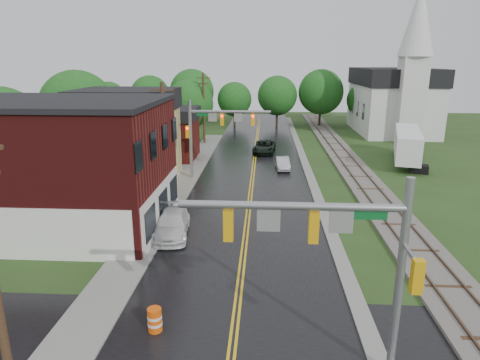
# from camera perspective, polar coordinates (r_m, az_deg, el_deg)

# --- Properties ---
(main_road) EXTENTS (10.00, 90.00, 0.02)m
(main_road) POSITION_cam_1_polar(r_m,az_deg,el_deg) (42.23, 1.77, 1.17)
(main_road) COLOR black
(main_road) RESTS_ON ground
(curb_right) EXTENTS (0.80, 70.00, 0.12)m
(curb_right) POSITION_cam_1_polar(r_m,az_deg,el_deg) (47.27, 8.51, 2.58)
(curb_right) COLOR gray
(curb_right) RESTS_ON ground
(sidewalk_left) EXTENTS (2.40, 50.00, 0.12)m
(sidewalk_left) POSITION_cam_1_polar(r_m,az_deg,el_deg) (38.11, -7.82, -0.60)
(sidewalk_left) COLOR gray
(sidewalk_left) RESTS_ON ground
(brick_building) EXTENTS (14.30, 10.30, 8.30)m
(brick_building) POSITION_cam_1_polar(r_m,az_deg,el_deg) (29.93, -23.75, 1.87)
(brick_building) COLOR #4E1010
(brick_building) RESTS_ON ground
(yellow_house) EXTENTS (8.00, 7.00, 6.40)m
(yellow_house) POSITION_cam_1_polar(r_m,az_deg,el_deg) (39.50, -14.58, 4.40)
(yellow_house) COLOR tan
(yellow_house) RESTS_ON ground
(darkred_building) EXTENTS (7.00, 6.00, 4.40)m
(darkred_building) POSITION_cam_1_polar(r_m,az_deg,el_deg) (47.93, -10.12, 5.38)
(darkred_building) COLOR #3F0F0C
(darkred_building) RESTS_ON ground
(church) EXTENTS (10.40, 18.40, 20.00)m
(church) POSITION_cam_1_polar(r_m,az_deg,el_deg) (67.46, 20.01, 10.77)
(church) COLOR silver
(church) RESTS_ON ground
(railroad) EXTENTS (3.20, 80.00, 0.30)m
(railroad) POSITION_cam_1_polar(r_m,az_deg,el_deg) (47.88, 14.01, 2.58)
(railroad) COLOR #59544C
(railroad) RESTS_ON ground
(traffic_signal_near) EXTENTS (7.34, 0.30, 7.20)m
(traffic_signal_near) POSITION_cam_1_polar(r_m,az_deg,el_deg) (14.25, 12.72, -8.20)
(traffic_signal_near) COLOR gray
(traffic_signal_near) RESTS_ON ground
(traffic_signal_far) EXTENTS (7.34, 0.43, 7.20)m
(traffic_signal_far) POSITION_cam_1_polar(r_m,az_deg,el_deg) (38.55, -3.50, 7.28)
(traffic_signal_far) COLOR gray
(traffic_signal_far) RESTS_ON ground
(utility_pole_b) EXTENTS (1.80, 0.28, 9.00)m
(utility_pole_b) POSITION_cam_1_polar(r_m,az_deg,el_deg) (34.31, -10.05, 5.58)
(utility_pole_b) COLOR #382616
(utility_pole_b) RESTS_ON ground
(utility_pole_c) EXTENTS (1.80, 0.28, 9.00)m
(utility_pole_c) POSITION_cam_1_polar(r_m,az_deg,el_deg) (55.74, -4.86, 9.62)
(utility_pole_c) COLOR #382616
(utility_pole_c) RESTS_ON ground
(tree_left_a) EXTENTS (6.80, 6.80, 8.67)m
(tree_left_a) POSITION_cam_1_polar(r_m,az_deg,el_deg) (39.28, -29.07, 5.69)
(tree_left_a) COLOR black
(tree_left_a) RESTS_ON ground
(tree_left_b) EXTENTS (7.60, 7.60, 9.69)m
(tree_left_b) POSITION_cam_1_polar(r_m,az_deg,el_deg) (47.03, -20.66, 8.76)
(tree_left_b) COLOR black
(tree_left_b) RESTS_ON ground
(tree_left_c) EXTENTS (6.00, 6.00, 7.65)m
(tree_left_c) POSITION_cam_1_polar(r_m,az_deg,el_deg) (53.27, -13.10, 8.77)
(tree_left_c) COLOR black
(tree_left_c) RESTS_ON ground
(tree_left_e) EXTENTS (6.40, 6.40, 8.16)m
(tree_left_e) POSITION_cam_1_polar(r_m,az_deg,el_deg) (57.91, -6.63, 9.90)
(tree_left_e) COLOR black
(tree_left_e) RESTS_ON ground
(suv_dark) EXTENTS (2.86, 5.38, 1.44)m
(suv_dark) POSITION_cam_1_polar(r_m,az_deg,el_deg) (50.47, 3.25, 4.41)
(suv_dark) COLOR black
(suv_dark) RESTS_ON ground
(sedan_silver) EXTENTS (1.52, 3.75, 1.21)m
(sedan_silver) POSITION_cam_1_polar(r_m,az_deg,el_deg) (43.07, 5.68, 2.21)
(sedan_silver) COLOR #B2B2B7
(sedan_silver) RESTS_ON ground
(pickup_white) EXTENTS (2.57, 5.22, 1.46)m
(pickup_white) POSITION_cam_1_polar(r_m,az_deg,el_deg) (27.19, -9.06, -5.85)
(pickup_white) COLOR silver
(pickup_white) RESTS_ON ground
(semi_trailer) EXTENTS (5.08, 11.05, 3.50)m
(semi_trailer) POSITION_cam_1_polar(r_m,az_deg,el_deg) (48.38, 21.43, 4.52)
(semi_trailer) COLOR black
(semi_trailer) RESTS_ON ground
(construction_barrel) EXTENTS (0.60, 0.60, 1.03)m
(construction_barrel) POSITION_cam_1_polar(r_m,az_deg,el_deg) (18.51, -11.29, -17.83)
(construction_barrel) COLOR #E6500A
(construction_barrel) RESTS_ON ground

